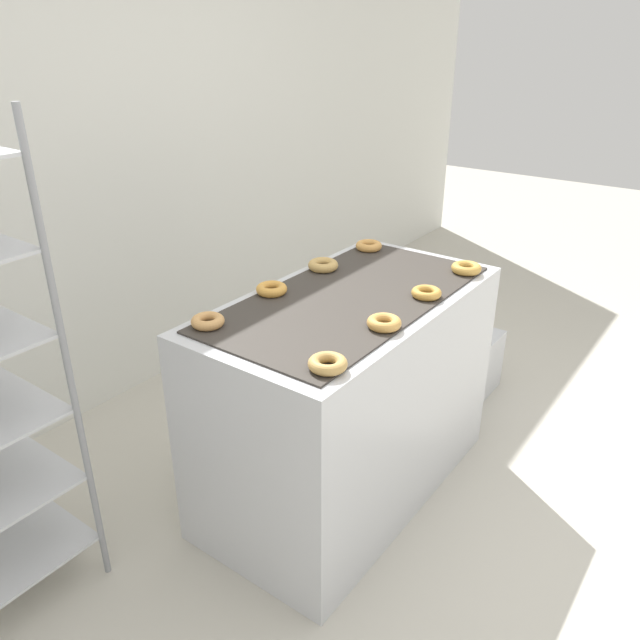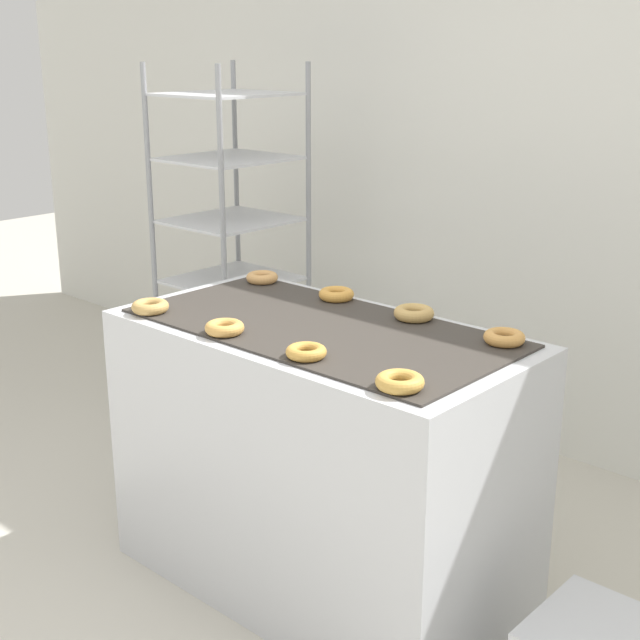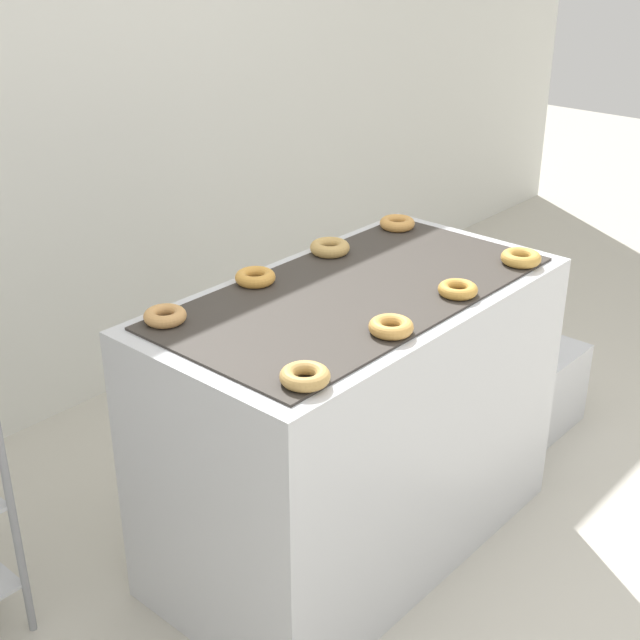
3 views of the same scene
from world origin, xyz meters
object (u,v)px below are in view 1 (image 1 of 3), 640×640
at_px(donut_far_left, 208,321).
at_px(donut_near_right, 466,268).
at_px(glaze_bin, 460,363).
at_px(donut_near_midleft, 384,323).
at_px(donut_near_midright, 426,293).
at_px(donut_near_left, 328,364).
at_px(donut_far_midleft, 272,289).
at_px(donut_far_right, 369,246).
at_px(donut_far_midright, 323,265).
at_px(fryer_machine, 348,397).

bearing_deg(donut_far_left, donut_near_right, -26.36).
bearing_deg(donut_near_right, glaze_bin, 20.41).
xyz_separation_m(donut_near_midleft, donut_near_midright, (0.34, 0.01, -0.00)).
distance_m(glaze_bin, donut_far_left, 1.82).
distance_m(donut_near_left, donut_near_right, 1.05).
xyz_separation_m(donut_near_right, donut_far_midleft, (-0.69, 0.53, -0.00)).
xyz_separation_m(donut_near_left, donut_far_right, (1.06, 0.52, -0.00)).
distance_m(donut_near_left, donut_far_right, 1.18).
bearing_deg(donut_far_midright, donut_far_midleft, 179.00).
height_order(fryer_machine, glaze_bin, fryer_machine).
bearing_deg(donut_far_midleft, fryer_machine, -58.39).
bearing_deg(donut_near_right, donut_far_midright, 123.02).
relative_size(glaze_bin, donut_near_midright, 3.33).
bearing_deg(donut_far_right, donut_near_midleft, -144.15).
bearing_deg(donut_far_right, donut_far_left, 179.32).
relative_size(donut_near_midleft, donut_far_midleft, 0.99).
height_order(donut_near_midleft, donut_far_left, donut_near_midleft).
xyz_separation_m(donut_near_midright, donut_far_left, (-0.70, 0.51, 0.00)).
bearing_deg(donut_near_midright, donut_near_right, -2.10).
bearing_deg(donut_far_midleft, glaze_bin, -14.68).
height_order(glaze_bin, donut_near_midleft, donut_near_midleft).
height_order(fryer_machine, donut_near_right, donut_near_right).
distance_m(glaze_bin, donut_far_midright, 1.24).
bearing_deg(donut_far_right, donut_near_left, -154.03).
bearing_deg(glaze_bin, donut_near_left, -172.40).
xyz_separation_m(donut_far_midleft, donut_far_midright, (0.34, -0.01, 0.00)).
height_order(fryer_machine, donut_near_midright, donut_near_midright).
xyz_separation_m(donut_near_midleft, donut_near_right, (0.69, -0.00, 0.00)).
distance_m(glaze_bin, donut_near_midleft, 1.49).
xyz_separation_m(fryer_machine, donut_near_right, (0.52, -0.26, 0.49)).
relative_size(fryer_machine, donut_far_left, 11.35).
height_order(donut_near_midright, donut_far_left, donut_far_left).
relative_size(donut_far_midright, donut_far_right, 1.06).
height_order(fryer_machine, donut_far_midleft, donut_far_midleft).
bearing_deg(donut_near_midright, donut_far_midright, 89.21).
bearing_deg(donut_near_midright, donut_near_midleft, -178.47).
height_order(fryer_machine, donut_far_midright, donut_far_midright).
height_order(donut_far_midleft, donut_far_midright, donut_far_midright).
relative_size(fryer_machine, donut_near_midright, 11.44).
bearing_deg(glaze_bin, donut_near_right, -159.59).
relative_size(glaze_bin, donut_far_midleft, 3.18).
height_order(donut_near_midright, donut_near_right, donut_near_right).
bearing_deg(donut_near_midright, donut_far_right, 54.17).
bearing_deg(donut_near_right, donut_near_midleft, 179.69).
xyz_separation_m(fryer_machine, donut_far_midright, (0.18, 0.26, 0.49)).
relative_size(donut_near_right, donut_far_midleft, 1.04).
bearing_deg(donut_near_midleft, donut_far_right, 35.85).
xyz_separation_m(donut_near_midleft, donut_far_left, (-0.36, 0.52, -0.00)).
xyz_separation_m(donut_near_midleft, donut_far_midright, (0.35, 0.52, 0.00)).
bearing_deg(donut_near_midleft, donut_near_left, -178.19).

